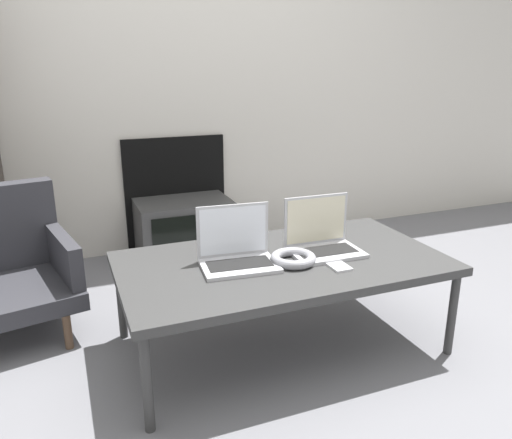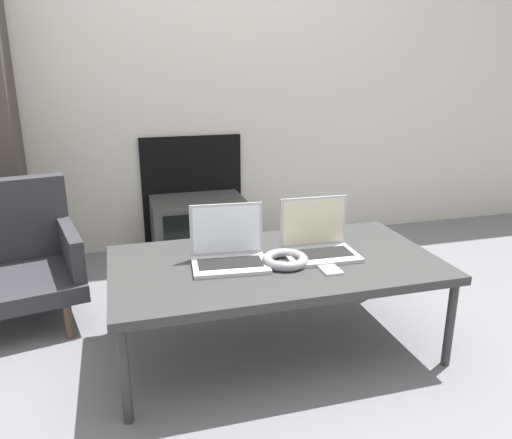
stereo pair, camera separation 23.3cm
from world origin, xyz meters
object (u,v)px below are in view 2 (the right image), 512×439
Objects in this scene: headphones at (285,260)px; armchair at (17,253)px; laptop_left at (229,251)px; laptop_right at (318,242)px; tv at (198,227)px; phone at (329,269)px.

headphones is 0.28× the size of armchair.
laptop_left is at bearing 160.88° from headphones.
headphones is (0.22, -0.08, -0.03)m from laptop_left.
laptop_left is 1.11m from armchair.
laptop_left is 1.71× the size of headphones.
laptop_right reaches higher than tv.
phone is at bearing -96.20° from laptop_right.
laptop_right is at bearing 5.46° from laptop_left.
laptop_right is at bearing -74.03° from tv.
tv is (0.06, 1.17, -0.27)m from laptop_left.
phone is at bearing -20.31° from laptop_left.
laptop_left is at bearing 154.25° from phone.
tv is at bearing 97.28° from headphones.
laptop_left and laptop_right have the same top height.
laptop_left is 0.39m from laptop_right.
headphones is at bearing -43.40° from armchair.
headphones is at bearing 145.79° from phone.
headphones is at bearing -13.69° from laptop_left.
headphones is 0.18m from phone.
phone is (0.37, -0.18, -0.05)m from laptop_left.
tv is 0.87× the size of armchair.
laptop_right is 0.19m from phone.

